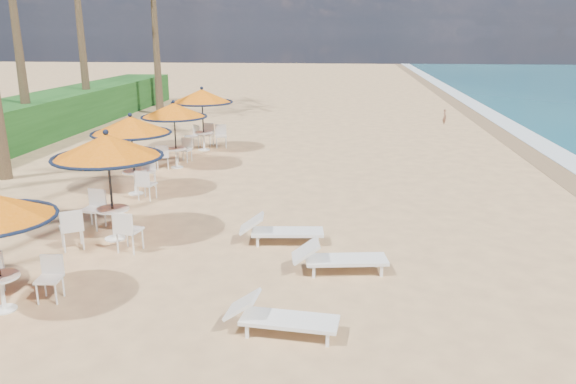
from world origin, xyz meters
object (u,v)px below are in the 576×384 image
Objects in this scene: lounger_near at (278,316)px; lounger_mid at (336,258)px; station_3 at (174,116)px; lounger_far at (279,230)px; station_2 at (133,133)px; station_4 at (203,104)px; station_1 at (105,160)px.

lounger_mid is (0.88, 2.53, 0.02)m from lounger_near.
station_3 is 1.29× the size of lounger_near.
station_3 is 1.23× the size of lounger_far.
station_4 reaches higher than station_2.
lounger_near is (5.26, -7.68, -1.57)m from station_2.
station_4 is (-0.45, 10.52, -0.01)m from station_1.
station_4 is at bearing 86.69° from station_2.
station_2 is at bearing 129.78° from lounger_near.
station_3 reaches higher than lounger_mid.
station_2 is 6.70m from station_4.
lounger_mid is at bearing -40.01° from station_2.
lounger_far is (4.61, -7.12, -1.53)m from station_3.
lounger_mid is at bearing -55.31° from station_3.
station_3 reaches higher than lounger_far.
station_3 is 8.62m from lounger_far.
station_3 is at bearing 87.29° from station_2.
lounger_mid and lounger_far have the same top height.
lounger_near is 4.07m from lounger_far.
lounger_near is (4.87, -14.37, -1.60)m from station_4.
station_4 is at bearing 107.34° from lounger_mid.
station_3 is at bearing 116.11° from lounger_mid.
station_2 is at bearing -92.71° from station_3.
station_3 is at bearing 117.14° from lounger_far.
station_2 is (-0.83, 3.83, -0.04)m from station_1.
station_4 is at bearing 92.42° from station_1.
lounger_near is at bearing -55.60° from station_2.
station_4 is (0.22, 3.21, 0.06)m from station_3.
lounger_mid is (5.98, -8.64, -1.53)m from station_3.
station_1 reaches higher than lounger_far.
station_3 is (0.16, 3.48, -0.02)m from station_2.
station_1 is 1.00× the size of station_4.
station_1 is 1.39× the size of lounger_near.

